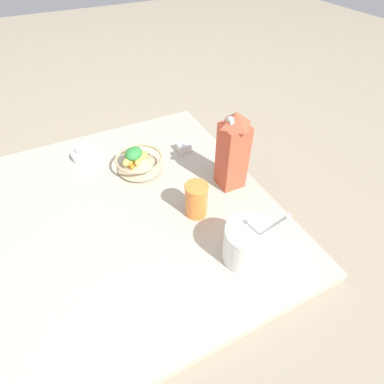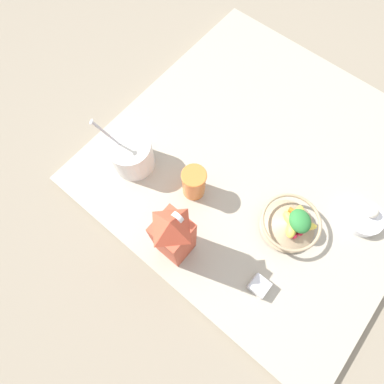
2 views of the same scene
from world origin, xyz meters
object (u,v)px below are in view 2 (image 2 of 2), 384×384
(yogurt_tub, at_px, (131,154))
(garlic_bowl, at_px, (364,218))
(fruit_bowl, at_px, (291,223))
(spice_jar, at_px, (259,286))
(drinking_cup, at_px, (194,183))
(milk_carton, at_px, (174,237))

(yogurt_tub, distance_m, garlic_bowl, 0.77)
(garlic_bowl, bearing_deg, fruit_bowl, 45.16)
(fruit_bowl, distance_m, spice_jar, 0.21)
(drinking_cup, distance_m, spice_jar, 0.36)
(drinking_cup, relative_size, spice_jar, 2.46)
(fruit_bowl, relative_size, spice_jar, 3.61)
(fruit_bowl, height_order, milk_carton, milk_carton)
(milk_carton, xyz_separation_m, drinking_cup, (0.08, -0.18, -0.08))
(yogurt_tub, bearing_deg, garlic_bowl, -155.62)
(spice_jar, relative_size, garlic_bowl, 0.44)
(fruit_bowl, distance_m, drinking_cup, 0.32)
(drinking_cup, bearing_deg, spice_jar, 161.40)
(yogurt_tub, relative_size, spice_jar, 4.63)
(milk_carton, height_order, spice_jar, milk_carton)
(spice_jar, xyz_separation_m, garlic_bowl, (-0.14, -0.38, 0.00))
(drinking_cup, xyz_separation_m, garlic_bowl, (-0.48, -0.27, -0.05))
(milk_carton, bearing_deg, fruit_bowl, -129.82)
(spice_jar, bearing_deg, yogurt_tub, -6.42)
(milk_carton, bearing_deg, spice_jar, -165.86)
(milk_carton, bearing_deg, garlic_bowl, -131.84)
(spice_jar, bearing_deg, garlic_bowl, -109.96)
(milk_carton, distance_m, spice_jar, 0.30)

